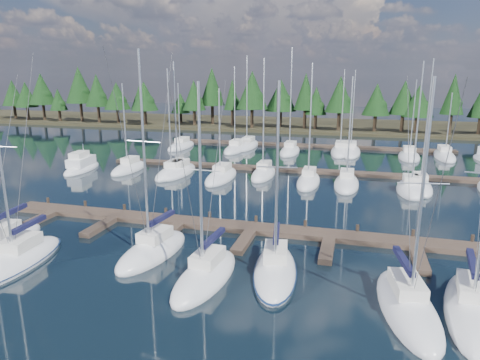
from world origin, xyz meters
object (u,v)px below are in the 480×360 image
(front_sailboat_6, at_px, (470,309))
(motor_yacht_left, at_px, (82,167))
(front_sailboat_5, at_px, (407,307))
(front_sailboat_3, at_px, (206,276))
(main_dock, at_px, (251,231))
(front_sailboat_4, at_px, (275,270))
(front_sailboat_1, at_px, (19,259))
(front_sailboat_2, at_px, (153,250))

(front_sailboat_6, xyz_separation_m, motor_yacht_left, (-40.46, 24.61, 0.16))
(motor_yacht_left, bearing_deg, front_sailboat_5, -34.01)
(motor_yacht_left, bearing_deg, front_sailboat_3, -43.52)
(main_dock, xyz_separation_m, front_sailboat_4, (3.14, -6.49, 0.08))
(front_sailboat_1, bearing_deg, motor_yacht_left, 117.41)
(front_sailboat_4, bearing_deg, main_dock, 115.79)
(front_sailboat_4, distance_m, front_sailboat_6, 10.74)
(front_sailboat_6, bearing_deg, motor_yacht_left, 148.69)
(main_dock, relative_size, front_sailboat_5, 3.43)
(front_sailboat_1, bearing_deg, main_dock, 34.89)
(main_dock, relative_size, front_sailboat_6, 3.20)
(front_sailboat_1, height_order, front_sailboat_3, front_sailboat_1)
(front_sailboat_6, bearing_deg, front_sailboat_3, -179.90)
(main_dock, height_order, front_sailboat_2, front_sailboat_2)
(front_sailboat_1, distance_m, motor_yacht_left, 28.95)
(main_dock, relative_size, front_sailboat_1, 3.08)
(front_sailboat_2, relative_size, front_sailboat_3, 1.15)
(motor_yacht_left, bearing_deg, front_sailboat_6, -31.31)
(motor_yacht_left, bearing_deg, front_sailboat_2, -46.18)
(front_sailboat_1, bearing_deg, front_sailboat_4, 9.83)
(front_sailboat_6, bearing_deg, front_sailboat_2, 172.43)
(front_sailboat_3, bearing_deg, front_sailboat_4, 24.74)
(front_sailboat_1, relative_size, front_sailboat_3, 1.14)
(front_sailboat_5, distance_m, front_sailboat_6, 3.17)
(front_sailboat_2, xyz_separation_m, motor_yacht_left, (-21.16, 22.05, 0.15))
(front_sailboat_4, xyz_separation_m, front_sailboat_6, (10.59, -1.78, 0.01))
(front_sailboat_5, relative_size, front_sailboat_6, 0.93)
(front_sailboat_1, distance_m, front_sailboat_6, 27.16)
(front_sailboat_4, bearing_deg, motor_yacht_left, 142.61)
(main_dock, relative_size, front_sailboat_4, 3.50)
(front_sailboat_3, bearing_deg, front_sailboat_5, -2.79)
(main_dock, distance_m, front_sailboat_1, 16.36)
(front_sailboat_3, xyz_separation_m, front_sailboat_5, (11.40, -0.56, -0.00))
(front_sailboat_1, xyz_separation_m, front_sailboat_2, (7.84, 3.65, 0.01))
(front_sailboat_4, bearing_deg, front_sailboat_5, -17.57)
(front_sailboat_4, height_order, motor_yacht_left, front_sailboat_4)
(front_sailboat_4, bearing_deg, front_sailboat_6, -9.56)
(front_sailboat_5, bearing_deg, motor_yacht_left, 145.99)
(front_sailboat_2, height_order, front_sailboat_6, front_sailboat_2)
(front_sailboat_3, height_order, front_sailboat_4, front_sailboat_4)
(front_sailboat_2, xyz_separation_m, front_sailboat_4, (8.71, -0.78, -0.02))
(front_sailboat_5, bearing_deg, front_sailboat_4, 162.43)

